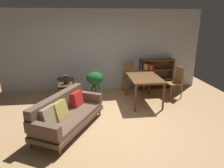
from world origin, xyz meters
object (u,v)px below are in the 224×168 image
Objects in this scene: open_laptop at (65,80)px; dining_table at (144,79)px; desk_speaker at (67,79)px; potted_floor_plant at (95,82)px; bookshelf at (153,74)px; fabric_couch at (66,113)px; media_console at (67,91)px; dining_chair_far at (176,81)px; dining_chair_near at (130,76)px.

dining_table reaches higher than open_laptop.
dining_table is at bearing -6.67° from desk_speaker.
potted_floor_plant is 0.67× the size of dining_table.
open_laptop is at bearing 104.76° from desk_speaker.
dining_table is at bearing -119.55° from bookshelf.
fabric_couch is 1.73× the size of bookshelf.
fabric_couch is 2.01× the size of media_console.
open_laptop is at bearing 174.16° from dining_chair_far.
dining_chair_near is 0.83× the size of bookshelf.
media_console is 3.06m from bookshelf.
dining_chair_far is at bearing 14.12° from dining_table.
desk_speaker is (0.04, -0.17, 0.42)m from media_console.
dining_chair_near is (-0.20, 1.03, -0.17)m from dining_table.
desk_speaker reaches higher than fabric_couch.
open_laptop is 3.45m from dining_chair_far.
potted_floor_plant is (0.91, -0.44, 0.03)m from open_laptop.
potted_floor_plant reaches higher than fabric_couch.
bookshelf is (-0.43, 0.93, -0.01)m from dining_chair_far.
potted_floor_plant is (0.70, 1.52, 0.24)m from fabric_couch.
potted_floor_plant reaches higher than desk_speaker.
dining_chair_near is at bearing 20.83° from desk_speaker.
desk_speaker is 0.27× the size of potted_floor_plant.
fabric_couch is at bearing -86.10° from desk_speaker.
bookshelf reaches higher than dining_table.
desk_speaker is 2.17m from dining_chair_near.
desk_speaker is (0.10, -0.37, 0.11)m from open_laptop.
open_laptop is 0.48× the size of potted_floor_plant.
dining_table is (1.41, -0.19, 0.09)m from potted_floor_plant.
media_console is 2.34m from dining_table.
dining_chair_near is at bearing 10.65° from open_laptop.
open_laptop is 2.41m from dining_table.
open_laptop is 2.16m from dining_chair_near.
dining_table is (2.26, -0.43, 0.43)m from media_console.
media_console is 1.12× the size of potted_floor_plant.
desk_speaker is 0.26× the size of dining_chair_far.
open_laptop is at bearing 96.00° from fabric_couch.
dining_table reaches higher than media_console.
fabric_couch is 1.50× the size of dining_table.
dining_chair_near reaches higher than dining_table.
dining_chair_near is (1.21, 0.84, -0.08)m from potted_floor_plant.
bookshelf reaches higher than open_laptop.
potted_floor_plant reaches higher than dining_table.
dining_chair_near reaches higher than open_laptop.
bookshelf is at bearing 25.98° from potted_floor_plant.
dining_table is at bearing 32.26° from fabric_couch.
dining_chair_far reaches higher than potted_floor_plant.
dining_table is at bearing -10.77° from media_console.
dining_table is (2.22, -0.26, 0.01)m from desk_speaker.
dining_chair_far is (3.37, -0.15, 0.25)m from media_console.
dining_chair_far is (2.53, 0.09, -0.09)m from potted_floor_plant.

